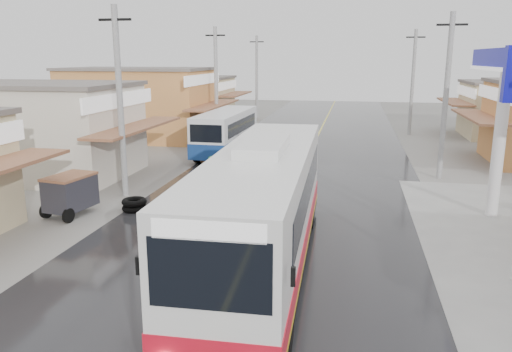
# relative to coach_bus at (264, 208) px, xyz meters

# --- Properties ---
(ground) EXTENTS (120.00, 120.00, 0.00)m
(ground) POSITION_rel_coach_bus_xyz_m (-0.31, -2.62, -1.78)
(ground) COLOR slate
(ground) RESTS_ON ground
(road) EXTENTS (12.00, 90.00, 0.02)m
(road) POSITION_rel_coach_bus_xyz_m (-0.31, 12.38, -1.77)
(road) COLOR black
(road) RESTS_ON ground
(centre_line) EXTENTS (0.15, 90.00, 0.01)m
(centre_line) POSITION_rel_coach_bus_xyz_m (-0.31, 12.38, -1.76)
(centre_line) COLOR #D8CC4C
(centre_line) RESTS_ON road
(shopfronts_left) EXTENTS (11.00, 44.00, 5.20)m
(shopfronts_left) POSITION_rel_coach_bus_xyz_m (-13.31, 15.38, -1.78)
(shopfronts_left) COLOR tan
(shopfronts_left) RESTS_ON ground
(utility_poles_left) EXTENTS (1.60, 50.00, 8.00)m
(utility_poles_left) POSITION_rel_coach_bus_xyz_m (-7.31, 13.38, -1.78)
(utility_poles_left) COLOR gray
(utility_poles_left) RESTS_ON ground
(utility_poles_right) EXTENTS (1.60, 36.00, 8.00)m
(utility_poles_right) POSITION_rel_coach_bus_xyz_m (6.69, 12.38, -1.78)
(utility_poles_right) COLOR gray
(utility_poles_right) RESTS_ON ground
(coach_bus) EXTENTS (2.92, 11.87, 3.69)m
(coach_bus) POSITION_rel_coach_bus_xyz_m (0.00, 0.00, 0.00)
(coach_bus) COLOR silver
(coach_bus) RESTS_ON road
(second_bus) EXTENTS (2.37, 8.05, 2.65)m
(second_bus) POSITION_rel_coach_bus_xyz_m (-5.39, 16.58, -0.35)
(second_bus) COLOR silver
(second_bus) RESTS_ON road
(cyclist) EXTENTS (0.95, 2.00, 2.07)m
(cyclist) POSITION_rel_coach_bus_xyz_m (-3.16, 5.79, -1.10)
(cyclist) COLOR black
(cyclist) RESTS_ON ground
(tricycle_near) EXTENTS (1.64, 2.22, 1.57)m
(tricycle_near) POSITION_rel_coach_bus_xyz_m (-8.13, 3.41, -0.88)
(tricycle_near) COLOR #26262D
(tricycle_near) RESTS_ON ground
(tyre_stack) EXTENTS (0.98, 0.98, 0.50)m
(tyre_stack) POSITION_rel_coach_bus_xyz_m (-5.97, 4.36, -1.53)
(tyre_stack) COLOR black
(tyre_stack) RESTS_ON ground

